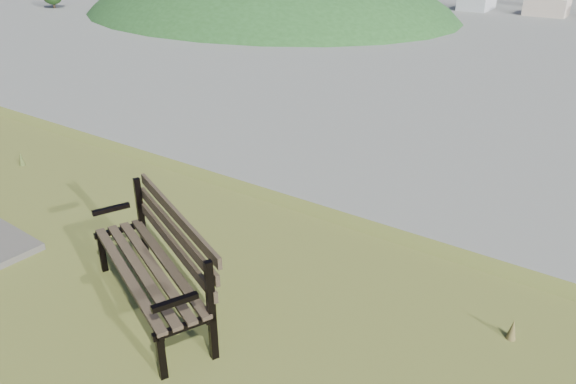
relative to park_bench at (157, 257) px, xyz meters
The scene contains 2 objects.
park_bench is the anchor object (origin of this frame).
green_wooded_hill 191.12m from the park_bench, 126.73° to the left, with size 148.60×118.88×74.30m.
Camera 1 is at (2.93, -0.62, 27.96)m, focal length 35.00 mm.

